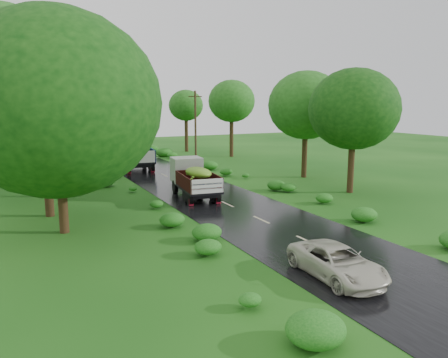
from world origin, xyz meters
TOP-DOWN VIEW (x-y plane):
  - ground at (0.00, 0.00)m, footprint 120.00×120.00m
  - road at (0.00, 5.00)m, footprint 6.50×80.00m
  - road_lines at (0.00, 6.00)m, footprint 0.12×69.60m
  - truck_near at (-1.01, 11.01)m, footprint 2.72×5.97m
  - truck_far at (-1.10, 24.96)m, footprint 3.33×7.18m
  - car at (-1.64, -3.87)m, footprint 2.10×4.22m
  - utility_pole at (4.25, 23.10)m, footprint 1.19×0.61m
  - trees_left at (-10.19, 19.86)m, footprint 6.58×33.17m
  - trees_right at (9.84, 19.49)m, footprint 5.78×31.89m
  - shrubs at (0.00, 14.00)m, footprint 11.90×44.00m

SIDE VIEW (x-z plane):
  - ground at x=0.00m, z-range 0.00..0.00m
  - road at x=0.00m, z-range 0.00..0.02m
  - road_lines at x=0.00m, z-range 0.02..0.02m
  - shrubs at x=0.00m, z-range 0.00..0.70m
  - car at x=-1.64m, z-range 0.02..1.17m
  - truck_near at x=-1.01m, z-range 0.16..2.58m
  - truck_far at x=-1.10m, z-range 0.19..3.10m
  - utility_pole at x=4.25m, z-range 0.11..7.36m
  - trees_right at x=9.84m, z-range 1.96..9.72m
  - trees_left at x=-10.19m, z-range 1.77..12.16m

